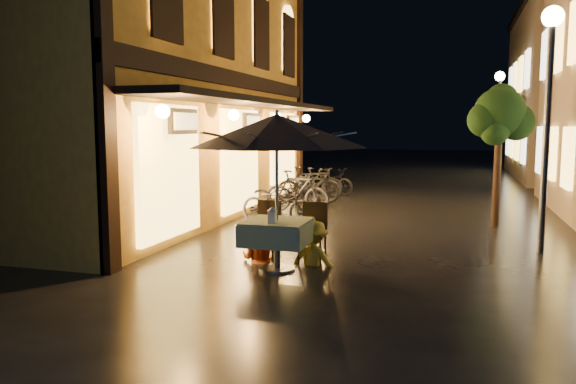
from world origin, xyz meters
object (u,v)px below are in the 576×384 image
(streetlamp_near, at_px, (549,85))
(bicycle_0, at_px, (278,204))
(person_orange, at_px, (260,219))
(table_lantern, at_px, (272,214))
(cafe_table, at_px, (277,233))
(person_yellow, at_px, (314,222))
(patio_umbrella, at_px, (277,131))

(streetlamp_near, relative_size, bicycle_0, 2.34)
(streetlamp_near, relative_size, person_orange, 3.05)
(streetlamp_near, xyz_separation_m, table_lantern, (-4.09, -2.71, -2.00))
(table_lantern, bearing_deg, cafe_table, 90.00)
(person_yellow, bearing_deg, person_orange, 12.19)
(streetlamp_near, distance_m, patio_umbrella, 4.85)
(bicycle_0, bearing_deg, patio_umbrella, -152.93)
(person_yellow, bearing_deg, table_lantern, 69.29)
(cafe_table, relative_size, bicycle_0, 0.55)
(person_orange, height_order, bicycle_0, person_orange)
(streetlamp_near, height_order, person_yellow, streetlamp_near)
(table_lantern, height_order, bicycle_0, table_lantern)
(cafe_table, relative_size, person_orange, 0.71)
(person_orange, distance_m, person_yellow, 0.91)
(patio_umbrella, relative_size, table_lantern, 11.06)
(person_orange, bearing_deg, table_lantern, 126.01)
(table_lantern, xyz_separation_m, person_orange, (-0.45, 0.73, -0.22))
(cafe_table, relative_size, patio_umbrella, 0.36)
(person_yellow, bearing_deg, bicycle_0, -52.74)
(table_lantern, bearing_deg, person_yellow, 58.90)
(streetlamp_near, bearing_deg, cafe_table, -148.66)
(person_yellow, bearing_deg, cafe_table, 60.03)
(person_orange, distance_m, bicycle_0, 3.37)
(person_orange, relative_size, person_yellow, 1.01)
(streetlamp_near, height_order, person_orange, streetlamp_near)
(streetlamp_near, distance_m, bicycle_0, 5.96)
(table_lantern, distance_m, bicycle_0, 4.20)
(streetlamp_near, height_order, patio_umbrella, streetlamp_near)
(person_yellow, bearing_deg, patio_umbrella, 60.03)
(patio_umbrella, distance_m, bicycle_0, 4.31)
(patio_umbrella, bearing_deg, streetlamp_near, 31.34)
(streetlamp_near, xyz_separation_m, bicycle_0, (-5.28, 1.29, -2.44))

